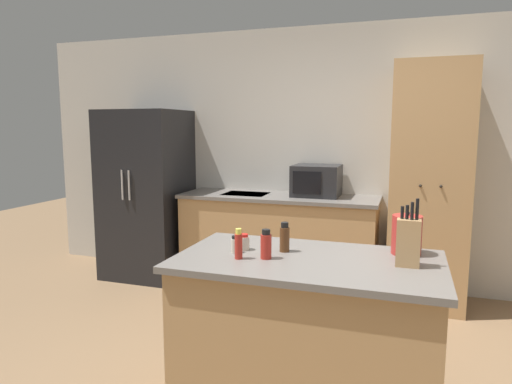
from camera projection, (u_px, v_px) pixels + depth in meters
wall_back at (360, 158)px, 4.53m from camera, size 7.20×0.06×2.60m
refrigerator at (147, 194)px, 4.91m from camera, size 0.82×0.75×1.78m
back_counter at (278, 241)px, 4.58m from camera, size 1.96×0.64×0.94m
pantry_cabinet at (429, 187)px, 4.05m from camera, size 0.66×0.63×2.16m
kitchen_island at (306, 340)px, 2.46m from camera, size 1.39×0.78×0.92m
microwave at (317, 181)px, 4.45m from camera, size 0.45×0.41×0.30m
knife_block at (408, 242)px, 2.24m from camera, size 0.11×0.07×0.34m
spice_bottle_tall_dark at (239, 245)px, 2.38m from camera, size 0.04×0.04×0.16m
spice_bottle_short_red at (285, 238)px, 2.52m from camera, size 0.05×0.05×0.16m
spice_bottle_amber_oil at (244, 242)px, 2.55m from camera, size 0.06×0.06×0.09m
spice_bottle_green_herb at (235, 245)px, 2.50m from camera, size 0.04×0.04×0.09m
spice_bottle_pale_salt at (266, 245)px, 2.38m from camera, size 0.06×0.06×0.16m
kettle at (407, 235)px, 2.46m from camera, size 0.16×0.16×0.24m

